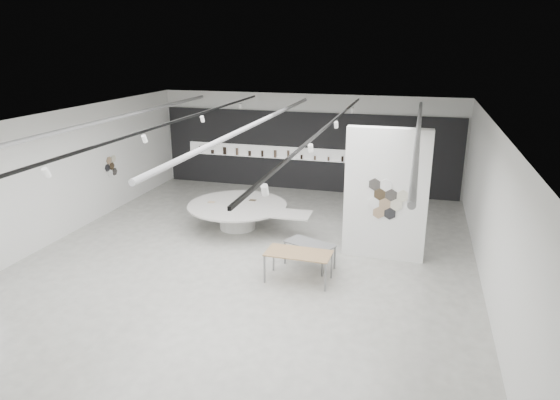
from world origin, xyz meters
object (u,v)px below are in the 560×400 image
(sample_table_wood, at_px, (298,255))
(sample_table_stone, at_px, (310,245))
(partition_column, at_px, (386,195))
(display_island, at_px, (239,213))
(kitchen_counter, at_px, (393,188))

(sample_table_wood, relative_size, sample_table_stone, 1.13)
(partition_column, relative_size, sample_table_stone, 2.51)
(partition_column, distance_m, display_island, 4.86)
(sample_table_wood, relative_size, kitchen_counter, 1.08)
(partition_column, height_order, display_island, partition_column)
(display_island, bearing_deg, kitchen_counter, 43.74)
(sample_table_wood, height_order, sample_table_stone, sample_table_wood)
(sample_table_wood, xyz_separation_m, kitchen_counter, (1.83, 7.55, -0.27))
(kitchen_counter, bearing_deg, sample_table_stone, -104.11)
(display_island, xyz_separation_m, sample_table_wood, (2.68, -3.06, 0.18))
(partition_column, distance_m, sample_table_stone, 2.45)
(partition_column, height_order, kitchen_counter, partition_column)
(display_island, bearing_deg, partition_column, -13.84)
(partition_column, relative_size, kitchen_counter, 2.37)
(display_island, height_order, kitchen_counter, kitchen_counter)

